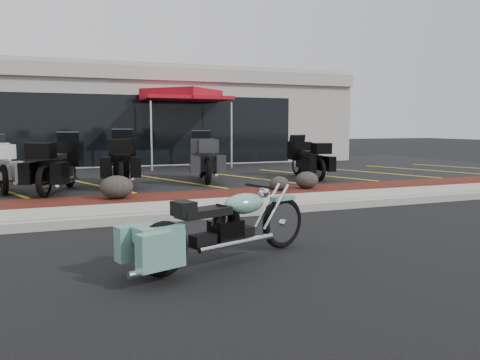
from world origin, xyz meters
name	(u,v)px	position (x,y,z in m)	size (l,w,h in m)	color
ground	(247,226)	(0.00, 0.00, 0.00)	(90.00, 90.00, 0.00)	black
curb	(229,212)	(0.00, 0.90, 0.07)	(24.00, 0.25, 0.15)	gray
sidewalk	(218,206)	(0.00, 1.60, 0.07)	(24.00, 1.20, 0.15)	gray
mulch_bed	(201,197)	(0.00, 2.80, 0.08)	(24.00, 1.20, 0.16)	#36160C
upper_lot	(156,174)	(0.00, 8.20, 0.07)	(26.00, 9.60, 0.15)	black
dealership_building	(129,118)	(0.00, 14.47, 2.01)	(18.00, 8.16, 4.00)	#A29B92
boulder_left	(117,187)	(-1.82, 2.78, 0.40)	(0.68, 0.57, 0.48)	black
boulder_mid	(279,183)	(1.87, 2.71, 0.33)	(0.47, 0.39, 0.33)	black
boulder_right	(307,180)	(2.66, 2.80, 0.36)	(0.58, 0.48, 0.41)	black
hero_cruiser	(282,215)	(-0.09, -1.51, 0.46)	(2.64, 0.67, 0.93)	#6AA592
touring_black_front	(69,160)	(-2.70, 5.11, 0.84)	(2.37, 0.90, 1.38)	black
touring_black_mid	(123,155)	(-1.32, 5.86, 0.87)	(2.47, 0.94, 1.44)	black
touring_grey	(201,154)	(0.93, 5.99, 0.84)	(2.39, 0.91, 1.39)	#292A2E
touring_black_rear	(297,155)	(3.85, 5.58, 0.78)	(2.15, 0.82, 1.25)	black
traffic_cone	(123,165)	(-1.04, 8.32, 0.39)	(0.32, 0.32, 0.49)	red
popup_canopy	(182,97)	(1.39, 10.08, 2.74)	(3.88, 3.88, 2.85)	silver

